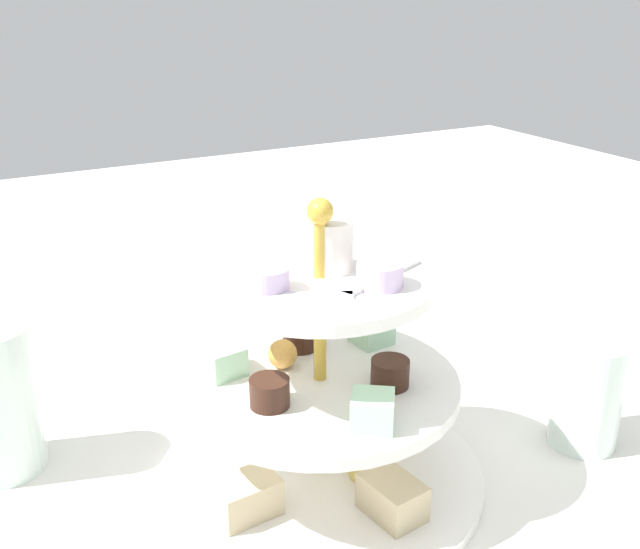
{
  "coord_description": "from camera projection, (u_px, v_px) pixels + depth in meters",
  "views": [
    {
      "loc": [
        -0.25,
        -0.47,
        0.39
      ],
      "look_at": [
        0.0,
        0.0,
        0.18
      ],
      "focal_mm": 42.75,
      "sensor_mm": 36.0,
      "label": 1
    }
  ],
  "objects": [
    {
      "name": "butter_knife_left",
      "position": [
        293.0,
        319.0,
        0.93
      ],
      "size": [
        0.16,
        0.08,
        0.0
      ],
      "primitive_type": "cube",
      "rotation": [
        0.0,
        0.0,
        2.76
      ],
      "color": "silver",
      "rests_on": "ground_plane"
    },
    {
      "name": "ground_plane",
      "position": [
        320.0,
        480.0,
        0.64
      ],
      "size": [
        2.4,
        2.4,
        0.0
      ],
      "primitive_type": "plane",
      "color": "silver"
    },
    {
      "name": "water_glass_mid_back",
      "position": [
        588.0,
        393.0,
        0.67
      ],
      "size": [
        0.06,
        0.06,
        0.1
      ],
      "primitive_type": "cylinder",
      "color": "silver",
      "rests_on": "ground_plane"
    },
    {
      "name": "tiered_serving_stand",
      "position": [
        320.0,
        402.0,
        0.61
      ],
      "size": [
        0.27,
        0.27,
        0.24
      ],
      "color": "white",
      "rests_on": "ground_plane"
    }
  ]
}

